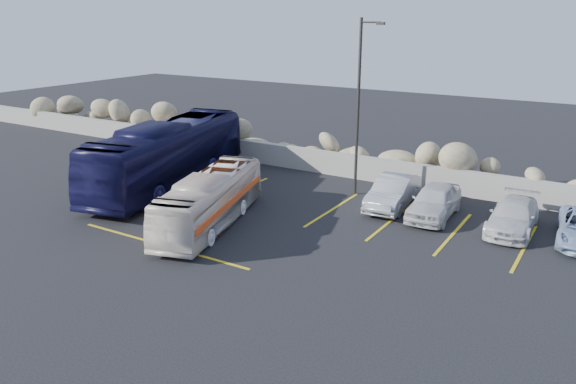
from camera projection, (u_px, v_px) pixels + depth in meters
The scene contains 10 objects.
ground at pixel (178, 253), 20.07m from camera, with size 90.00×90.00×0.00m, color black.
seawall at pixel (332, 163), 29.63m from camera, with size 60.00×0.40×1.20m, color gray.
riprap_pile at pixel (343, 146), 30.39m from camera, with size 54.00×2.80×2.60m, color #8E7E5D, non-canonical shape.
parking_lines at pixel (362, 229), 22.28m from camera, with size 18.16×9.36×0.01m.
lamppost at pixel (359, 103), 25.20m from camera, with size 1.14×0.18×8.00m.
vintage_bus at pixel (210, 200), 22.38m from camera, with size 1.78×7.61×2.12m, color silver.
tour_coach at pixel (168, 154), 27.47m from camera, with size 2.65×11.32×3.15m, color #111036.
car_a at pixel (434, 201), 23.41m from camera, with size 1.62×4.02×1.37m, color silver.
car_b at pixel (393, 192), 24.58m from camera, with size 1.44×4.13×1.36m, color #A5A5A9.
car_c at pixel (513, 216), 21.96m from camera, with size 1.66×4.08×1.18m, color silver.
Camera 1 is at (13.01, -13.66, 8.20)m, focal length 35.00 mm.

